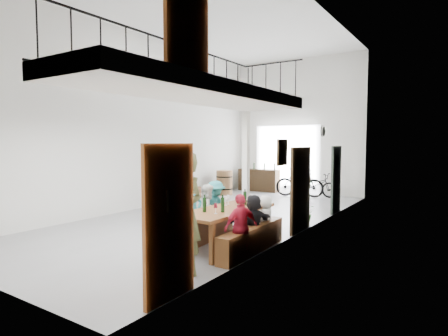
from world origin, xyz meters
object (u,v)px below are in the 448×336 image
Objects in this scene: oak_barrel at (224,183)px; serving_counter at (259,180)px; bench_inner at (201,230)px; bicycle_near at (315,185)px; host_standing at (185,213)px; side_bench at (184,195)px; tasting_table at (226,213)px.

serving_counter is (0.62, 1.77, -0.02)m from oak_barrel.
bench_inner is 1.25× the size of serving_counter.
oak_barrel is 0.56× the size of bicycle_near.
bicycle_near is at bearing 24.56° from oak_barrel.
host_standing is at bearing -169.80° from bicycle_near.
oak_barrel is at bearing 117.41° from bicycle_near.
side_bench is 7.50m from host_standing.
bicycle_near is at bearing -7.32° from serving_counter.
host_standing is at bearing -50.49° from side_bench.
host_standing reaches higher than serving_counter.
side_bench is 0.91× the size of bicycle_near.
oak_barrel is (-3.50, 6.25, 0.23)m from bench_inner.
tasting_table is 7.55m from oak_barrel.
oak_barrel is 1.87m from serving_counter.
host_standing reaches higher than bench_inner.
oak_barrel reaches higher than side_bench.
oak_barrel is (0.32, 2.14, 0.26)m from side_bench.
bench_inner is 7.73m from bicycle_near.
serving_counter reaches higher than tasting_table.
host_standing reaches higher than tasting_table.
tasting_table is at bearing -56.54° from oak_barrel.
serving_counter is at bearing 123.72° from host_standing.
bicycle_near is (-0.28, 7.72, 0.21)m from bench_inner.
tasting_table reaches higher than side_bench.
tasting_table reaches higher than bench_inner.
bench_inner is 7.16m from oak_barrel.
tasting_table is 1.05× the size of bench_inner.
oak_barrel reaches higher than bench_inner.
side_bench is 0.81× the size of host_standing.
side_bench is 1.64× the size of oak_barrel.
serving_counter is at bearing 70.79° from oak_barrel.
oak_barrel is at bearing 131.47° from host_standing.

